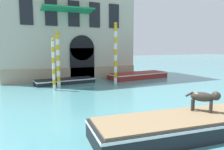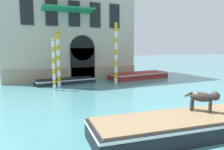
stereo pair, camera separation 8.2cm
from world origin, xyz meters
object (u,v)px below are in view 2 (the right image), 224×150
(boat_moored_near_palazzo, at_px, (65,81))
(mooring_pole_0, at_px, (54,64))
(boat_moored_far, at_px, (139,75))
(boat_foreground, at_px, (200,123))
(mooring_pole_1, at_px, (58,59))
(dog_on_deck, at_px, (204,98))
(mooring_pole_2, at_px, (116,53))

(boat_moored_near_palazzo, bearing_deg, mooring_pole_0, -122.98)
(boat_moored_far, bearing_deg, boat_foreground, -119.07)
(boat_foreground, xyz_separation_m, mooring_pole_1, (-2.68, 10.54, 1.68))
(boat_moored_near_palazzo, height_order, boat_moored_far, boat_moored_far)
(boat_foreground, xyz_separation_m, mooring_pole_0, (-3.22, 9.32, 1.37))
(boat_foreground, height_order, mooring_pole_0, mooring_pole_0)
(dog_on_deck, height_order, mooring_pole_1, mooring_pole_1)
(dog_on_deck, bearing_deg, boat_moored_near_palazzo, 153.38)
(mooring_pole_0, distance_m, mooring_pole_2, 4.87)
(boat_foreground, height_order, mooring_pole_2, mooring_pole_2)
(dog_on_deck, relative_size, boat_moored_far, 0.17)
(dog_on_deck, distance_m, mooring_pole_0, 9.81)
(boat_foreground, distance_m, mooring_pole_1, 11.00)
(boat_foreground, relative_size, mooring_pole_2, 1.64)
(boat_moored_far, distance_m, mooring_pole_2, 4.10)
(boat_moored_near_palazzo, distance_m, mooring_pole_2, 4.50)
(boat_foreground, height_order, dog_on_deck, dog_on_deck)
(dog_on_deck, height_order, boat_moored_far, dog_on_deck)
(boat_foreground, distance_m, boat_moored_far, 12.51)
(dog_on_deck, relative_size, mooring_pole_0, 0.28)
(dog_on_deck, distance_m, boat_moored_near_palazzo, 11.71)
(boat_moored_near_palazzo, bearing_deg, mooring_pole_2, -30.54)
(dog_on_deck, bearing_deg, boat_moored_far, 121.14)
(mooring_pole_0, xyz_separation_m, mooring_pole_1, (0.54, 1.22, 0.30))
(dog_on_deck, height_order, boat_moored_near_palazzo, dog_on_deck)
(boat_foreground, bearing_deg, boat_moored_near_palazzo, 105.87)
(dog_on_deck, relative_size, mooring_pole_1, 0.24)
(boat_foreground, relative_size, boat_moored_far, 1.35)
(dog_on_deck, xyz_separation_m, mooring_pole_1, (-3.00, 10.35, 0.88))
(boat_foreground, bearing_deg, mooring_pole_0, 115.19)
(mooring_pole_2, bearing_deg, boat_moored_near_palazzo, 154.40)
(boat_foreground, distance_m, mooring_pole_2, 10.25)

